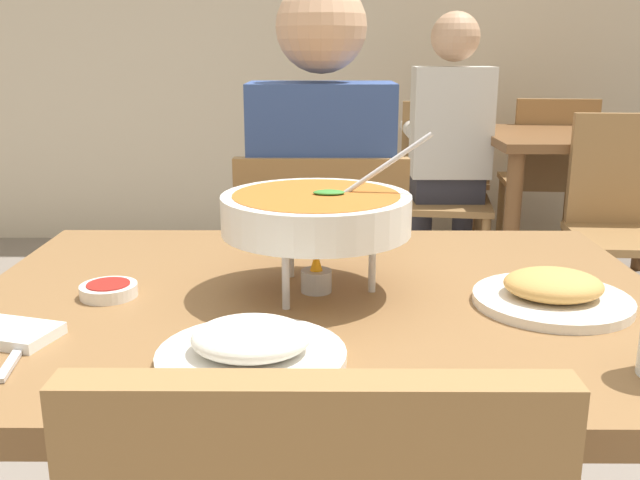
# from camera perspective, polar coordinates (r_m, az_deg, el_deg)

# --- Properties ---
(dining_table_main) EXTENTS (1.12, 0.82, 0.77)m
(dining_table_main) POSITION_cam_1_polar(r_m,az_deg,el_deg) (1.18, -0.04, -10.29)
(dining_table_main) COLOR brown
(dining_table_main) RESTS_ON ground_plane
(chair_diner_main) EXTENTS (0.44, 0.44, 0.90)m
(chair_diner_main) POSITION_cam_1_polar(r_m,az_deg,el_deg) (1.88, 0.10, -4.70)
(chair_diner_main) COLOR olive
(chair_diner_main) RESTS_ON ground_plane
(diner_main) EXTENTS (0.40, 0.45, 1.31)m
(diner_main) POSITION_cam_1_polar(r_m,az_deg,el_deg) (1.84, 0.11, 2.57)
(diner_main) COLOR #2D2D38
(diner_main) RESTS_ON ground_plane
(curry_bowl) EXTENTS (0.33, 0.30, 0.26)m
(curry_bowl) POSITION_cam_1_polar(r_m,az_deg,el_deg) (1.11, -0.30, 2.11)
(curry_bowl) COLOR silver
(curry_bowl) RESTS_ON dining_table_main
(rice_plate) EXTENTS (0.24, 0.24, 0.06)m
(rice_plate) POSITION_cam_1_polar(r_m,az_deg,el_deg) (0.90, -5.59, -8.65)
(rice_plate) COLOR white
(rice_plate) RESTS_ON dining_table_main
(appetizer_plate) EXTENTS (0.24, 0.24, 0.06)m
(appetizer_plate) POSITION_cam_1_polar(r_m,az_deg,el_deg) (1.14, 18.31, -4.07)
(appetizer_plate) COLOR white
(appetizer_plate) RESTS_ON dining_table_main
(sauce_dish) EXTENTS (0.09, 0.09, 0.02)m
(sauce_dish) POSITION_cam_1_polar(r_m,az_deg,el_deg) (1.17, -16.73, -3.88)
(sauce_dish) COLOR white
(sauce_dish) RESTS_ON dining_table_main
(napkin_folded) EXTENTS (0.14, 0.11, 0.02)m
(napkin_folded) POSITION_cam_1_polar(r_m,az_deg,el_deg) (1.05, -23.72, -6.93)
(napkin_folded) COLOR white
(napkin_folded) RESTS_ON dining_table_main
(spoon_utensil) EXTENTS (0.04, 0.17, 0.01)m
(spoon_utensil) POSITION_cam_1_polar(r_m,az_deg,el_deg) (1.00, -23.25, -8.29)
(spoon_utensil) COLOR silver
(spoon_utensil) RESTS_ON dining_table_main
(dining_table_far) EXTENTS (1.00, 0.80, 0.77)m
(dining_table_far) POSITION_cam_1_polar(r_m,az_deg,el_deg) (3.56, 21.02, 5.85)
(dining_table_far) COLOR brown
(dining_table_far) RESTS_ON ground_plane
(chair_bg_middle) EXTENTS (0.50, 0.50, 0.90)m
(chair_bg_middle) POSITION_cam_1_polar(r_m,az_deg,el_deg) (3.47, 9.94, 4.42)
(chair_bg_middle) COLOR olive
(chair_bg_middle) RESTS_ON ground_plane
(chair_bg_right) EXTENTS (0.47, 0.47, 0.90)m
(chair_bg_right) POSITION_cam_1_polar(r_m,az_deg,el_deg) (3.06, 23.56, 1.91)
(chair_bg_right) COLOR olive
(chair_bg_right) RESTS_ON ground_plane
(chair_bg_corner) EXTENTS (0.48, 0.48, 0.90)m
(chair_bg_corner) POSITION_cam_1_polar(r_m,az_deg,el_deg) (4.01, 10.96, 5.81)
(chair_bg_corner) COLOR olive
(chair_bg_corner) RESTS_ON ground_plane
(chair_bg_window) EXTENTS (0.48, 0.48, 0.90)m
(chair_bg_window) POSITION_cam_1_polar(r_m,az_deg,el_deg) (4.01, 17.98, 5.34)
(chair_bg_window) COLOR olive
(chair_bg_window) RESTS_ON ground_plane
(patron_bg_middle) EXTENTS (0.40, 0.45, 1.31)m
(patron_bg_middle) POSITION_cam_1_polar(r_m,az_deg,el_deg) (3.38, 10.40, 8.16)
(patron_bg_middle) COLOR #2D2D38
(patron_bg_middle) RESTS_ON ground_plane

